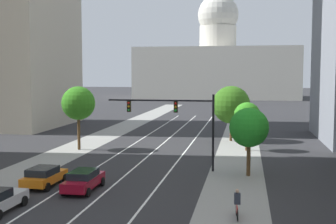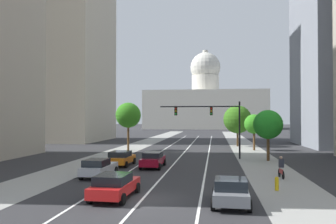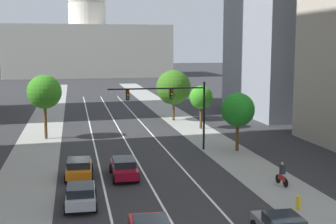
# 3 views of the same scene
# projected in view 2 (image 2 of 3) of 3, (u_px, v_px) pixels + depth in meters

# --- Properties ---
(ground_plane) EXTENTS (400.00, 400.00, 0.00)m
(ground_plane) POSITION_uv_depth(u_px,v_px,m) (191.00, 145.00, 59.32)
(ground_plane) COLOR #2B2B2D
(sidewalk_left) EXTENTS (4.57, 130.00, 0.01)m
(sidewalk_left) POSITION_uv_depth(u_px,v_px,m) (133.00, 147.00, 55.58)
(sidewalk_left) COLOR gray
(sidewalk_left) RESTS_ON ground
(sidewalk_right) EXTENTS (4.57, 130.00, 0.01)m
(sidewalk_right) POSITION_uv_depth(u_px,v_px,m) (246.00, 148.00, 53.15)
(sidewalk_right) COLOR gray
(sidewalk_right) RESTS_ON ground
(lane_stripe_left) EXTENTS (0.16, 90.00, 0.01)m
(lane_stripe_left) POSITION_uv_depth(u_px,v_px,m) (157.00, 154.00, 44.91)
(lane_stripe_left) COLOR white
(lane_stripe_left) RESTS_ON ground
(lane_stripe_center) EXTENTS (0.16, 90.00, 0.01)m
(lane_stripe_center) POSITION_uv_depth(u_px,v_px,m) (183.00, 154.00, 44.46)
(lane_stripe_center) COLOR white
(lane_stripe_center) RESTS_ON ground
(lane_stripe_right) EXTENTS (0.16, 90.00, 0.01)m
(lane_stripe_right) POSITION_uv_depth(u_px,v_px,m) (208.00, 155.00, 44.00)
(lane_stripe_right) COLOR white
(lane_stripe_right) RESTS_ON ground
(office_tower_far_left) EXTENTS (14.61, 20.03, 52.97)m
(office_tower_far_left) POSITION_uv_depth(u_px,v_px,m) (71.00, 15.00, 72.14)
(office_tower_far_left) COLOR #B7AD99
(office_tower_far_left) RESTS_ON ground
(capitol_building) EXTENTS (52.42, 28.77, 35.41)m
(capitol_building) POSITION_uv_depth(u_px,v_px,m) (205.00, 105.00, 154.63)
(capitol_building) COLOR beige
(capitol_building) RESTS_ON ground
(car_orange) EXTENTS (2.23, 4.23, 1.46)m
(car_orange) POSITION_uv_depth(u_px,v_px,m) (121.00, 158.00, 33.66)
(car_orange) COLOR orange
(car_orange) RESTS_ON ground
(car_gray) EXTENTS (2.16, 4.11, 1.47)m
(car_gray) POSITION_uv_depth(u_px,v_px,m) (231.00, 191.00, 18.50)
(car_gray) COLOR slate
(car_gray) RESTS_ON ground
(car_silver) EXTENTS (2.09, 4.34, 1.49)m
(car_silver) POSITION_uv_depth(u_px,v_px,m) (99.00, 167.00, 27.24)
(car_silver) COLOR #B2B5BA
(car_silver) RESTS_ON ground
(car_crimson) EXTENTS (1.98, 4.57, 1.47)m
(car_crimson) POSITION_uv_depth(u_px,v_px,m) (153.00, 159.00, 32.53)
(car_crimson) COLOR maroon
(car_crimson) RESTS_ON ground
(car_red) EXTENTS (2.24, 4.57, 1.46)m
(car_red) POSITION_uv_depth(u_px,v_px,m) (115.00, 185.00, 20.07)
(car_red) COLOR red
(car_red) RESTS_ON ground
(traffic_signal_mast) EXTENTS (9.31, 0.39, 6.61)m
(traffic_signal_mast) POSITION_uv_depth(u_px,v_px,m) (213.00, 117.00, 39.68)
(traffic_signal_mast) COLOR black
(traffic_signal_mast) RESTS_ON ground
(fire_hydrant) EXTENTS (0.26, 0.35, 0.91)m
(fire_hydrant) POSITION_uv_depth(u_px,v_px,m) (277.00, 183.00, 22.19)
(fire_hydrant) COLOR yellow
(fire_hydrant) RESTS_ON ground
(cyclist) EXTENTS (0.38, 1.70, 1.72)m
(cyclist) POSITION_uv_depth(u_px,v_px,m) (281.00, 167.00, 26.70)
(cyclist) COLOR black
(cyclist) RESTS_ON ground
(street_tree_mid_right) EXTENTS (4.66, 4.66, 6.82)m
(street_tree_mid_right) POSITION_uv_depth(u_px,v_px,m) (237.00, 119.00, 56.76)
(street_tree_mid_right) COLOR #51381E
(street_tree_mid_right) RESTS_ON ground
(street_tree_near_left) EXTENTS (3.67, 3.67, 6.96)m
(street_tree_near_left) POSITION_uv_depth(u_px,v_px,m) (128.00, 115.00, 49.80)
(street_tree_near_left) COLOR #51381E
(street_tree_near_left) RESTS_ON ground
(street_tree_near_right) EXTENTS (3.22, 3.22, 5.61)m
(street_tree_near_right) POSITION_uv_depth(u_px,v_px,m) (268.00, 125.00, 37.69)
(street_tree_near_right) COLOR #51381E
(street_tree_near_right) RESTS_ON ground
(street_tree_far_right) EXTENTS (2.83, 2.83, 5.26)m
(street_tree_far_right) POSITION_uv_depth(u_px,v_px,m) (254.00, 124.00, 49.83)
(street_tree_far_right) COLOR #51381E
(street_tree_far_right) RESTS_ON ground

